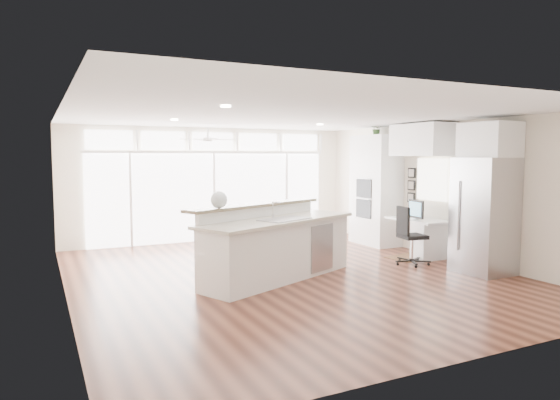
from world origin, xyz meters
name	(u,v)px	position (x,y,z in m)	size (l,w,h in m)	color
floor	(288,275)	(0.00, 0.00, -0.01)	(7.00, 8.00, 0.02)	#421E14
ceiling	(289,116)	(0.00, 0.00, 2.70)	(7.00, 8.00, 0.02)	silver
wall_back	(213,184)	(0.00, 4.00, 1.35)	(7.00, 0.04, 2.70)	white
wall_front	(477,226)	(0.00, -4.00, 1.35)	(7.00, 0.04, 2.70)	white
wall_left	(63,205)	(-3.50, 0.00, 1.35)	(0.04, 8.00, 2.70)	white
wall_right	(444,190)	(3.50, 0.00, 1.35)	(0.04, 8.00, 2.70)	white
glass_wall	(214,197)	(0.00, 3.94, 1.05)	(5.80, 0.06, 2.08)	white
transom_row	(213,141)	(0.00, 3.94, 2.38)	(5.90, 0.06, 0.40)	white
desk_window	(432,179)	(3.46, 0.30, 1.55)	(0.04, 0.85, 0.85)	silver
ceiling_fan	(208,135)	(-0.50, 2.80, 2.48)	(1.16, 1.16, 0.32)	white
recessed_lights	(283,118)	(0.00, 0.20, 2.68)	(3.40, 3.00, 0.02)	white
oven_cabinet	(376,190)	(3.17, 1.80, 1.25)	(0.64, 1.20, 2.50)	white
desk_nook	(418,237)	(3.13, 0.30, 0.38)	(0.72, 1.30, 0.76)	white
upper_cabinets	(422,140)	(3.17, 0.30, 2.35)	(0.64, 1.30, 0.64)	white
refrigerator	(484,216)	(3.11, -1.35, 1.00)	(0.76, 0.90, 2.00)	#ABABB0
fridge_cabinet	(489,140)	(3.17, -1.35, 2.30)	(0.64, 0.90, 0.60)	white
framed_photos	(412,185)	(3.46, 0.92, 1.40)	(0.06, 0.22, 0.80)	black
kitchen_island	(279,242)	(-0.27, -0.18, 0.61)	(3.08, 1.16, 1.22)	white
rug	(411,257)	(2.88, 0.21, 0.01)	(0.91, 0.65, 0.01)	#382112
office_chair	(413,236)	(2.45, -0.30, 0.54)	(0.56, 0.52, 1.09)	black
fishbowl	(219,200)	(-1.30, -0.19, 1.36)	(0.26, 0.26, 0.26)	silver
monitor	(416,209)	(3.05, 0.30, 0.96)	(0.08, 0.48, 0.40)	black
keyboard	(409,219)	(2.88, 0.30, 0.77)	(0.12, 0.32, 0.02)	silver
potted_plant	(377,130)	(3.17, 1.80, 2.62)	(0.28, 0.31, 0.24)	#315524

